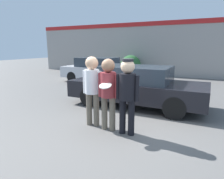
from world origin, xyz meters
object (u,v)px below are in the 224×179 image
object	(u,v)px
person_left	(92,85)
person_middle_with_frisbee	(108,88)
shrub	(131,65)
person_right	(127,89)
parked_car_far	(98,70)
parked_car_near	(136,86)

from	to	relation	value
person_left	person_middle_with_frisbee	xyz separation A→B (m)	(0.51, -0.09, -0.03)
person_left	shrub	world-z (taller)	person_left
person_right	shrub	bearing A→B (deg)	110.60
person_right	parked_car_far	xyz separation A→B (m)	(-4.32, 6.11, -0.36)
person_left	person_right	distance (m)	1.02
person_left	shrub	distance (m)	9.63
shrub	person_left	bearing A→B (deg)	-74.80
person_right	person_middle_with_frisbee	bearing A→B (deg)	176.67
person_middle_with_frisbee	person_right	distance (m)	0.51
parked_car_near	parked_car_far	world-z (taller)	parked_car_far
person_middle_with_frisbee	parked_car_far	bearing A→B (deg)	122.12
person_right	parked_car_far	size ratio (longest dim) A/B	0.42
person_left	parked_car_far	world-z (taller)	person_left
parked_car_near	parked_car_far	bearing A→B (deg)	134.87
parked_car_near	person_left	bearing A→B (deg)	-99.90
parked_car_near	parked_car_far	size ratio (longest dim) A/B	1.08
person_left	parked_car_near	distance (m)	2.33
person_right	shrub	size ratio (longest dim) A/B	1.20
parked_car_far	shrub	bearing A→B (deg)	76.60
person_left	person_middle_with_frisbee	size ratio (longest dim) A/B	1.02
person_left	person_middle_with_frisbee	bearing A→B (deg)	-10.06
parked_car_near	parked_car_far	distance (m)	5.25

